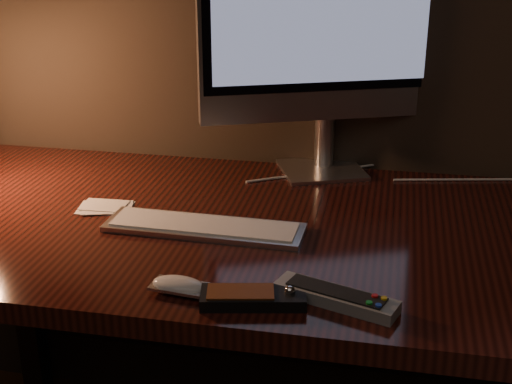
% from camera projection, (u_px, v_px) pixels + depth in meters
% --- Properties ---
extents(desk, '(1.60, 0.75, 0.75)m').
position_uv_depth(desk, '(276.00, 268.00, 1.52)').
color(desk, '#33100B').
rests_on(desk, ground).
extents(monitor, '(0.55, 0.25, 0.60)m').
position_uv_depth(monitor, '(327.00, 20.00, 1.56)').
color(monitor, silver).
rests_on(monitor, desk).
extents(keyboard, '(0.39, 0.12, 0.01)m').
position_uv_depth(keyboard, '(204.00, 227.00, 1.38)').
color(keyboard, silver).
rests_on(keyboard, desk).
extents(mouse, '(0.10, 0.06, 0.02)m').
position_uv_depth(mouse, '(179.00, 287.00, 1.16)').
color(mouse, white).
rests_on(mouse, desk).
extents(media_remote, '(0.17, 0.09, 0.03)m').
position_uv_depth(media_remote, '(253.00, 297.00, 1.12)').
color(media_remote, black).
rests_on(media_remote, desk).
extents(tv_remote, '(0.21, 0.11, 0.03)m').
position_uv_depth(tv_remote, '(336.00, 297.00, 1.12)').
color(tv_remote, gray).
rests_on(tv_remote, desk).
extents(papers, '(0.12, 0.09, 0.01)m').
position_uv_depth(papers, '(105.00, 207.00, 1.49)').
color(papers, white).
rests_on(papers, desk).
extents(cable, '(0.62, 0.23, 0.01)m').
position_uv_depth(cable, '(387.00, 178.00, 1.65)').
color(cable, white).
rests_on(cable, desk).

